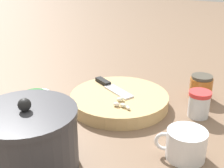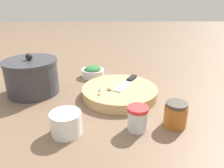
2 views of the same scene
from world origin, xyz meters
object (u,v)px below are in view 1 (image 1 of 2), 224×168
(cutting_board, at_px, (119,100))
(herb_bowl, at_px, (35,99))
(chef_knife, at_px, (111,86))
(honey_jar, at_px, (201,87))
(spice_jar, at_px, (199,104))
(coffee_mug, at_px, (185,144))
(garlic_cloves, at_px, (121,103))
(stock_pot, at_px, (29,140))

(cutting_board, distance_m, herb_bowl, 0.26)
(chef_knife, distance_m, honey_jar, 0.30)
(spice_jar, xyz_separation_m, honey_jar, (0.02, -0.12, -0.00))
(coffee_mug, bearing_deg, spice_jar, -85.61)
(chef_knife, xyz_separation_m, garlic_cloves, (-0.08, 0.10, 0.00))
(cutting_board, relative_size, garlic_cloves, 4.72)
(garlic_cloves, bearing_deg, honey_jar, -127.87)
(spice_jar, distance_m, stock_pot, 0.50)
(garlic_cloves, relative_size, coffee_mug, 0.54)
(garlic_cloves, xyz_separation_m, herb_bowl, (0.26, 0.06, -0.02))
(chef_knife, bearing_deg, spice_jar, 120.60)
(spice_jar, bearing_deg, cutting_board, 10.62)
(herb_bowl, bearing_deg, honey_jar, -146.49)
(garlic_cloves, bearing_deg, coffee_mug, 153.31)
(cutting_board, xyz_separation_m, stock_pot, (0.04, 0.37, 0.05))
(chef_knife, distance_m, spice_jar, 0.29)
(herb_bowl, height_order, honey_jar, honey_jar)
(garlic_cloves, bearing_deg, cutting_board, -60.38)
(honey_jar, bearing_deg, garlic_cloves, 52.13)
(garlic_cloves, height_order, stock_pot, stock_pot)
(spice_jar, distance_m, coffee_mug, 0.22)
(coffee_mug, bearing_deg, honey_jar, -83.66)
(cutting_board, distance_m, honey_jar, 0.27)
(chef_knife, height_order, stock_pot, stock_pot)
(coffee_mug, bearing_deg, herb_bowl, -5.52)
(garlic_cloves, xyz_separation_m, honey_jar, (-0.18, -0.23, -0.01))
(chef_knife, xyz_separation_m, honey_jar, (-0.26, -0.13, -0.00))
(spice_jar, height_order, honey_jar, honey_jar)
(chef_knife, xyz_separation_m, stock_pot, (-0.01, 0.40, 0.03))
(cutting_board, distance_m, spice_jar, 0.24)
(cutting_board, xyz_separation_m, chef_knife, (0.05, -0.04, 0.02))
(garlic_cloves, relative_size, honey_jar, 0.80)
(cutting_board, xyz_separation_m, herb_bowl, (0.23, 0.13, 0.01))
(herb_bowl, distance_m, spice_jar, 0.50)
(cutting_board, relative_size, honey_jar, 3.78)
(coffee_mug, distance_m, honey_jar, 0.34)
(garlic_cloves, relative_size, herb_bowl, 0.57)
(chef_knife, xyz_separation_m, spice_jar, (-0.29, -0.01, -0.00))
(cutting_board, bearing_deg, honey_jar, -141.99)
(spice_jar, relative_size, coffee_mug, 0.66)
(garlic_cloves, distance_m, honey_jar, 0.29)
(herb_bowl, xyz_separation_m, honey_jar, (-0.45, -0.29, 0.01))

